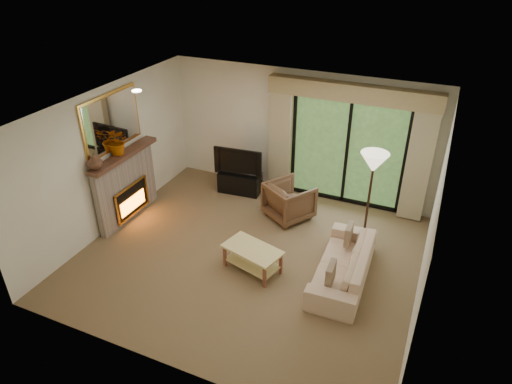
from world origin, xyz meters
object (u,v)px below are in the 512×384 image
at_px(armchair, 289,201).
at_px(sofa, 343,264).
at_px(media_console, 240,182).
at_px(coffee_table, 252,259).

bearing_deg(armchair, sofa, 168.21).
distance_m(media_console, coffee_table, 2.62).
xyz_separation_m(media_console, armchair, (1.30, -0.52, 0.14)).
height_order(armchair, sofa, armchair).
bearing_deg(coffee_table, sofa, 30.71).
xyz_separation_m(media_console, coffee_table, (1.31, -2.27, -0.01)).
bearing_deg(media_console, coffee_table, -65.22).
relative_size(armchair, coffee_table, 0.85).
xyz_separation_m(armchair, sofa, (1.41, -1.36, -0.08)).
bearing_deg(coffee_table, armchair, 105.57).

